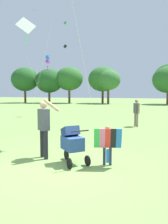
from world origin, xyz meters
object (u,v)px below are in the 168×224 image
object	(u,v)px
kite_orange_delta	(26,28)
person_sitting_far	(136,111)
person_adult_flyer	(44,124)
stroller	(72,141)
kite_green_novelty	(48,60)
child_with_butterfly_kite	(108,142)

from	to	relation	value
kite_orange_delta	person_sitting_far	distance (m)	7.36
person_adult_flyer	kite_orange_delta	world-z (taller)	kite_orange_delta
stroller	person_sitting_far	size ratio (longest dim) A/B	0.69
kite_green_novelty	stroller	bearing A→B (deg)	-62.46
child_with_butterfly_kite	person_adult_flyer	distance (m)	1.95
person_adult_flyer	stroller	bearing A→B (deg)	-14.62
child_with_butterfly_kite	person_sitting_far	size ratio (longest dim) A/B	0.70
person_adult_flyer	stroller	size ratio (longest dim) A/B	1.70
child_with_butterfly_kite	kite_green_novelty	distance (m)	13.66
stroller	kite_green_novelty	world-z (taller)	kite_green_novelty
person_adult_flyer	person_sitting_far	distance (m)	7.34
stroller	kite_green_novelty	bearing A→B (deg)	117.54
stroller	person_adult_flyer	bearing A→B (deg)	165.38
stroller	child_with_butterfly_kite	bearing A→B (deg)	3.55
child_with_butterfly_kite	kite_green_novelty	world-z (taller)	kite_green_novelty
kite_orange_delta	kite_green_novelty	xyz separation A→B (m)	(-1.52, 5.88, -0.84)
child_with_butterfly_kite	stroller	distance (m)	0.96
kite_green_novelty	person_sitting_far	bearing A→B (deg)	-29.42
child_with_butterfly_kite	person_sitting_far	bearing A→B (deg)	87.49
kite_green_novelty	person_sitting_far	world-z (taller)	kite_green_novelty
stroller	kite_green_novelty	distance (m)	13.27
stroller	person_sitting_far	distance (m)	7.36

